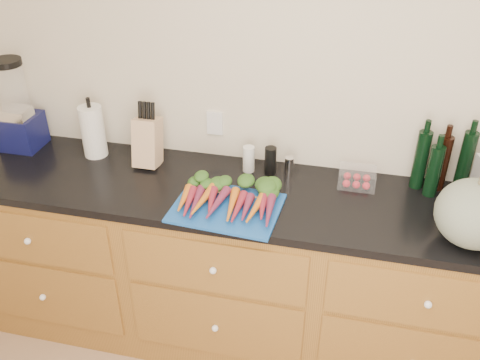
% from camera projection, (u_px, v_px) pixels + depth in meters
% --- Properties ---
extents(wall_back, '(4.10, 0.05, 2.60)m').
position_uv_depth(wall_back, '(341.00, 98.00, 2.46)').
color(wall_back, beige).
rests_on(wall_back, ground).
extents(cabinets, '(3.60, 0.64, 0.90)m').
position_uv_depth(cabinets, '(319.00, 283.00, 2.64)').
color(cabinets, brown).
rests_on(cabinets, ground).
extents(countertop, '(3.64, 0.62, 0.04)m').
position_uv_depth(countertop, '(328.00, 205.00, 2.40)').
color(countertop, black).
rests_on(countertop, cabinets).
extents(cutting_board, '(0.48, 0.38, 0.01)m').
position_uv_depth(cutting_board, '(227.00, 208.00, 2.33)').
color(cutting_board, '#154DA2').
rests_on(cutting_board, countertop).
extents(carrots, '(0.43, 0.31, 0.06)m').
position_uv_depth(carrots, '(229.00, 197.00, 2.35)').
color(carrots, orange).
rests_on(carrots, cutting_board).
extents(squash, '(0.30, 0.30, 0.27)m').
position_uv_depth(squash, '(475.00, 214.00, 2.07)').
color(squash, '#5E6A59').
rests_on(squash, countertop).
extents(blender_appliance, '(0.19, 0.19, 0.47)m').
position_uv_depth(blender_appliance, '(17.00, 110.00, 2.71)').
color(blender_appliance, '#0E1041').
rests_on(blender_appliance, countertop).
extents(paper_towel, '(0.12, 0.12, 0.27)m').
position_uv_depth(paper_towel, '(93.00, 131.00, 2.68)').
color(paper_towel, white).
rests_on(paper_towel, countertop).
extents(knife_block, '(0.12, 0.12, 0.24)m').
position_uv_depth(knife_block, '(148.00, 142.00, 2.61)').
color(knife_block, tan).
rests_on(knife_block, countertop).
extents(grinder_salt, '(0.06, 0.06, 0.13)m').
position_uv_depth(grinder_salt, '(249.00, 159.00, 2.58)').
color(grinder_salt, silver).
rests_on(grinder_salt, countertop).
extents(grinder_pepper, '(0.06, 0.06, 0.14)m').
position_uv_depth(grinder_pepper, '(270.00, 161.00, 2.55)').
color(grinder_pepper, black).
rests_on(grinder_pepper, countertop).
extents(canister_chrome, '(0.04, 0.04, 0.10)m').
position_uv_depth(canister_chrome, '(289.00, 167.00, 2.55)').
color(canister_chrome, silver).
rests_on(canister_chrome, countertop).
extents(tomato_box, '(0.17, 0.14, 0.08)m').
position_uv_depth(tomato_box, '(357.00, 177.00, 2.48)').
color(tomato_box, white).
rests_on(tomato_box, countertop).
extents(bottles, '(0.25, 0.13, 0.30)m').
position_uv_depth(bottles, '(441.00, 164.00, 2.40)').
color(bottles, black).
rests_on(bottles, countertop).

